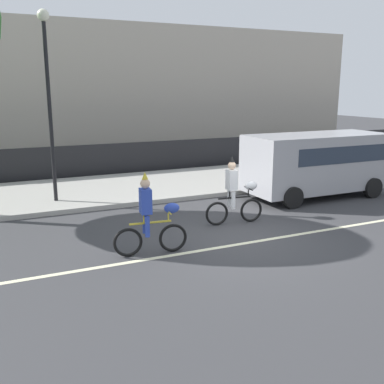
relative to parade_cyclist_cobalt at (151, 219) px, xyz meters
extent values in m
plane|color=#38383A|center=(2.44, 0.21, -0.84)|extent=(80.00, 80.00, 0.00)
cube|color=beige|center=(2.44, -0.29, -0.84)|extent=(36.00, 0.14, 0.01)
cube|color=#9E9B93|center=(2.44, 6.71, -0.77)|extent=(60.00, 5.00, 0.15)
cube|color=black|center=(2.44, 9.61, -0.14)|extent=(40.00, 0.08, 1.40)
cube|color=#B2A899|center=(4.31, 18.21, 2.70)|extent=(28.00, 8.00, 7.08)
torus|color=black|center=(0.51, -0.06, -0.51)|extent=(0.67, 0.15, 0.67)
torus|color=black|center=(-0.54, 0.07, -0.51)|extent=(0.67, 0.15, 0.67)
cylinder|color=gold|center=(-0.01, 0.00, -0.09)|extent=(0.96, 0.17, 0.05)
cylinder|color=gold|center=(-0.16, 0.02, 0.00)|extent=(0.04, 0.04, 0.18)
cylinder|color=gold|center=(0.40, -0.05, 0.02)|extent=(0.04, 0.04, 0.23)
cylinder|color=gold|center=(0.40, -0.05, 0.14)|extent=(0.09, 0.50, 0.03)
ellipsoid|color=#2D47B2|center=(0.49, -0.06, 0.21)|extent=(0.38, 0.24, 0.24)
cube|color=#2D47B2|center=(-0.11, 0.01, 0.42)|extent=(0.28, 0.35, 0.56)
sphere|color=beige|center=(-0.11, 0.01, 0.82)|extent=(0.22, 0.22, 0.22)
cone|color=gold|center=(-0.11, 0.01, 1.00)|extent=(0.14, 0.14, 0.16)
cylinder|color=#2D47B2|center=(-0.13, -0.12, -0.13)|extent=(0.11, 0.11, 0.48)
cylinder|color=#2D47B2|center=(-0.10, 0.15, -0.13)|extent=(0.11, 0.11, 0.48)
torus|color=black|center=(3.44, 1.22, -0.51)|extent=(0.67, 0.14, 0.67)
torus|color=black|center=(2.39, 1.32, -0.51)|extent=(0.67, 0.14, 0.67)
cylinder|color=black|center=(2.91, 1.27, -0.09)|extent=(0.97, 0.15, 0.05)
cylinder|color=black|center=(2.77, 1.28, 0.00)|extent=(0.04, 0.04, 0.18)
cylinder|color=black|center=(3.33, 1.23, 0.02)|extent=(0.04, 0.04, 0.23)
cylinder|color=black|center=(3.33, 1.23, 0.14)|extent=(0.08, 0.50, 0.03)
ellipsoid|color=white|center=(3.42, 1.22, 0.21)|extent=(0.38, 0.23, 0.24)
cube|color=white|center=(2.82, 1.28, 0.42)|extent=(0.27, 0.34, 0.56)
sphere|color=beige|center=(2.82, 1.28, 0.82)|extent=(0.22, 0.22, 0.22)
cone|color=black|center=(2.82, 1.28, 1.00)|extent=(0.14, 0.14, 0.16)
cylinder|color=white|center=(2.80, 1.14, -0.13)|extent=(0.11, 0.11, 0.48)
cylinder|color=white|center=(2.83, 1.42, -0.13)|extent=(0.11, 0.11, 0.48)
cube|color=#99999E|center=(7.11, 2.91, 0.39)|extent=(5.00, 2.00, 1.90)
cube|color=#283342|center=(7.51, 2.91, 0.74)|extent=(3.90, 2.02, 0.56)
cylinder|color=black|center=(8.81, 1.91, -0.49)|extent=(0.70, 0.22, 0.70)
cylinder|color=black|center=(8.81, 3.91, -0.49)|extent=(0.70, 0.22, 0.70)
cylinder|color=black|center=(5.41, 1.91, -0.49)|extent=(0.70, 0.22, 0.70)
cylinder|color=black|center=(5.41, 3.91, -0.49)|extent=(0.70, 0.22, 0.70)
cylinder|color=black|center=(-1.31, 5.49, 2.06)|extent=(0.12, 0.12, 5.50)
sphere|color=#EAEACC|center=(-1.31, 5.49, 4.99)|extent=(0.36, 0.36, 0.36)
cylinder|color=#33333D|center=(9.83, 5.75, -0.27)|extent=(0.20, 0.20, 0.85)
cube|color=#B7BABF|center=(9.83, 5.75, 0.44)|extent=(0.32, 0.20, 0.56)
sphere|color=beige|center=(9.83, 5.75, 0.83)|extent=(0.20, 0.20, 0.20)
camera|label=1|loc=(-3.25, -9.21, 2.88)|focal=42.00mm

